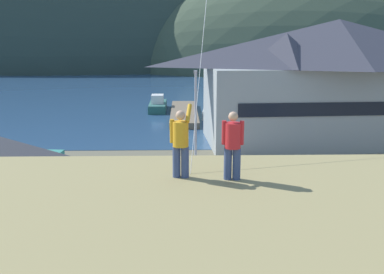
% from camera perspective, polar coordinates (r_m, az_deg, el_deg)
% --- Properties ---
extents(ground_plane, '(600.00, 600.00, 0.00)m').
position_cam_1_polar(ground_plane, '(19.85, -1.95, -15.22)').
color(ground_plane, '#66604C').
extents(parking_lot_pad, '(40.00, 20.00, 0.10)m').
position_cam_1_polar(parking_lot_pad, '(24.35, -1.82, -9.52)').
color(parking_lot_pad, gray).
rests_on(parking_lot_pad, ground).
extents(bay_water, '(360.00, 84.00, 0.03)m').
position_cam_1_polar(bay_water, '(78.04, -1.48, 6.20)').
color(bay_water, navy).
rests_on(bay_water, ground).
extents(far_hill_west_ridge, '(137.02, 49.93, 72.27)m').
position_cam_1_polar(far_hill_west_ridge, '(140.14, -19.07, 8.56)').
color(far_hill_west_ridge, '#2D3D33').
rests_on(far_hill_west_ridge, ground).
extents(far_hill_east_peak, '(115.98, 65.19, 58.58)m').
position_cam_1_polar(far_hill_east_peak, '(135.64, 16.35, 8.62)').
color(far_hill_east_peak, '#3D4C38').
rests_on(far_hill_east_peak, ground).
extents(harbor_lodge, '(24.68, 11.37, 10.94)m').
position_cam_1_polar(harbor_lodge, '(40.73, 18.55, 7.37)').
color(harbor_lodge, '#999E99').
rests_on(harbor_lodge, ground).
extents(wharf_dock, '(3.20, 15.91, 0.70)m').
position_cam_1_polar(wharf_dock, '(52.50, -1.06, 3.17)').
color(wharf_dock, '#70604C').
rests_on(wharf_dock, ground).
extents(moored_boat_wharfside, '(2.28, 6.88, 2.16)m').
position_cam_1_polar(moored_boat_wharfside, '(56.55, -4.57, 4.24)').
color(moored_boat_wharfside, '#23564C').
rests_on(moored_boat_wharfside, ground).
extents(moored_boat_outer_mooring, '(2.36, 5.82, 2.16)m').
position_cam_1_polar(moored_boat_outer_mooring, '(51.85, 2.51, 3.45)').
color(moored_boat_outer_mooring, '#A8A399').
rests_on(moored_boat_outer_mooring, ground).
extents(parked_car_mid_row_near, '(4.28, 2.21, 1.82)m').
position_cam_1_polar(parked_car_mid_row_near, '(19.66, 8.64, -12.19)').
color(parked_car_mid_row_near, red).
rests_on(parked_car_mid_row_near, parking_lot_pad).
extents(parked_car_mid_row_center, '(4.36, 2.38, 1.82)m').
position_cam_1_polar(parked_car_mid_row_center, '(19.54, -14.36, -12.63)').
color(parked_car_mid_row_center, red).
rests_on(parked_car_mid_row_center, parking_lot_pad).
extents(parked_car_back_row_right, '(4.25, 2.16, 1.82)m').
position_cam_1_polar(parked_car_back_row_right, '(24.48, -1.36, -6.84)').
color(parked_car_back_row_right, silver).
rests_on(parked_car_back_row_right, parking_lot_pad).
extents(parked_car_front_row_silver, '(4.21, 2.08, 1.82)m').
position_cam_1_polar(parked_car_front_row_silver, '(27.71, 17.01, -5.02)').
color(parked_car_front_row_silver, '#9EA3A8').
rests_on(parked_car_front_row_silver, parking_lot_pad).
extents(parking_light_pole, '(0.24, 0.78, 7.19)m').
position_cam_1_polar(parking_light_pole, '(28.51, 0.49, 2.64)').
color(parking_light_pole, '#ADADB2').
rests_on(parking_light_pole, parking_lot_pad).
extents(person_kite_flyer, '(0.57, 0.63, 1.86)m').
position_cam_1_polar(person_kite_flyer, '(10.85, -1.52, -0.56)').
color(person_kite_flyer, '#384770').
rests_on(person_kite_flyer, grassy_hill_foreground).
extents(person_companion, '(0.55, 0.40, 1.74)m').
position_cam_1_polar(person_companion, '(10.73, 5.42, -0.86)').
color(person_companion, '#384770').
rests_on(person_companion, grassy_hill_foreground).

